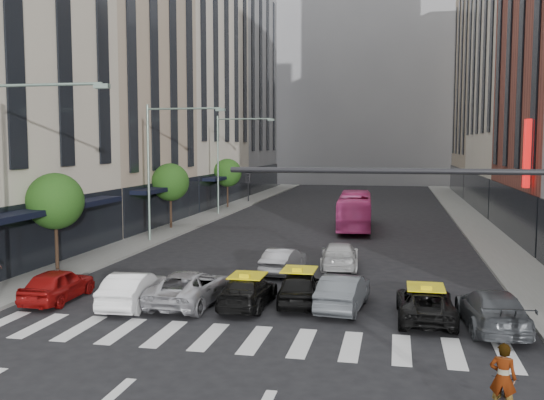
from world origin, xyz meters
The scene contains 29 objects.
ground centered at (0.00, 0.00, 0.00)m, with size 160.00×160.00×0.00m, color black.
sidewalk_left centered at (-11.50, 30.00, 0.07)m, with size 3.00×96.00×0.15m, color slate.
sidewalk_right centered at (11.50, 30.00, 0.07)m, with size 3.00×96.00×0.15m, color slate.
building_left_b centered at (-17.00, 28.00, 12.00)m, with size 8.00×16.00×24.00m, color tan.
building_left_c centered at (-17.00, 46.00, 18.00)m, with size 8.00×20.00×36.00m, color beige.
building_left_d centered at (-17.00, 65.00, 15.00)m, with size 8.00×18.00×30.00m, color gray.
building_right_c centered at (17.00, 46.00, 20.00)m, with size 8.00×20.00×40.00m, color beige.
building_right_d centered at (17.00, 65.00, 14.00)m, with size 8.00×18.00×28.00m, color tan.
building_far centered at (0.00, 85.00, 18.00)m, with size 30.00×10.00×36.00m, color gray.
tree_near centered at (-11.80, 10.00, 3.65)m, with size 2.88×2.88×4.95m.
tree_mid centered at (-11.80, 26.00, 3.65)m, with size 2.88×2.88×4.95m.
tree_far centered at (-11.80, 42.00, 3.65)m, with size 2.88×2.88×4.95m.
streetlamp_near centered at (-10.04, 4.00, 5.90)m, with size 5.38×0.25×9.00m.
streetlamp_mid centered at (-10.04, 20.00, 5.90)m, with size 5.38×0.25×9.00m.
streetlamp_far centered at (-10.04, 36.00, 5.90)m, with size 5.38×0.25×9.00m.
traffic_signal centered at (7.69, -1.00, 4.47)m, with size 10.10×0.20×6.00m.
liberty_sign centered at (12.60, 20.00, 6.00)m, with size 0.30×0.70×4.00m.
car_red centered at (-8.62, 4.77, 0.69)m, with size 1.64×4.07×1.39m, color maroon.
car_white_front centered at (-5.20, 4.65, 0.71)m, with size 1.50×4.29×1.41m, color white.
car_silver centered at (-3.05, 5.43, 0.70)m, with size 2.31×5.01×1.39m, color #AFAFB5.
taxi_left centered at (-0.64, 5.50, 0.63)m, with size 1.76×4.34×1.26m, color black.
taxi_center centered at (1.33, 6.32, 0.71)m, with size 1.67×4.14×1.41m, color black.
car_grey_mid centered at (3.16, 5.92, 0.71)m, with size 1.50×4.31×1.42m, color #484C51.
taxi_right centered at (6.28, 5.01, 0.62)m, with size 2.04×4.43×1.23m, color black.
car_grey_curb centered at (8.54, 4.36, 0.71)m, with size 1.98×4.88×1.42m, color #42454A.
car_row2_left centered at (-0.39, 12.05, 0.66)m, with size 1.39×3.99×1.31m, color gray.
car_row2_right centered at (2.27, 13.96, 0.68)m, with size 1.92×4.72×1.37m, color #BDBDBD.
bus centered at (2.07, 28.96, 1.43)m, with size 2.40×10.24×2.85m, color #EC4598.
rider centered at (7.66, -3.22, 1.78)m, with size 0.61×0.40×1.67m, color gray.
Camera 1 is at (5.13, -17.72, 6.51)m, focal length 40.00 mm.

